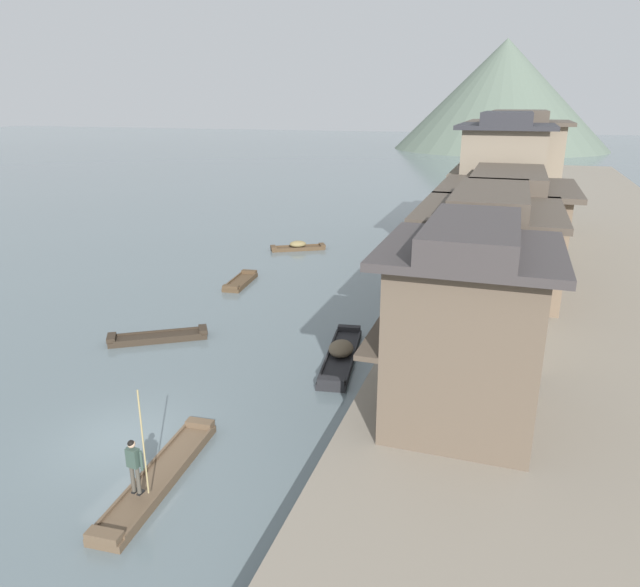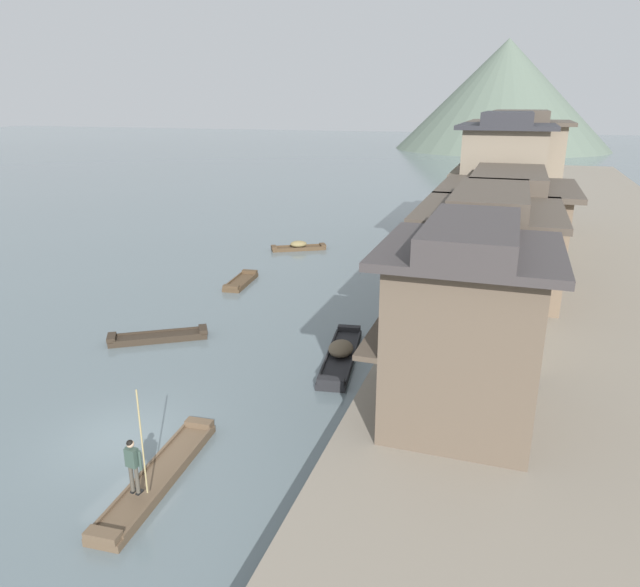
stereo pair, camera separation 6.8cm
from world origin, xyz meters
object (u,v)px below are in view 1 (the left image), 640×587
object	(u,v)px
boatman_person	(134,460)
house_waterfront_tall	(503,234)
house_waterfront_second	(485,268)
house_waterfront_narrow	(501,188)
house_waterfront_nearest	(465,326)
boat_upstream_distant	(341,354)
mooring_post_dock_near	(393,337)
boat_moored_nearest	(158,337)
boat_moored_second	(427,228)
boat_moored_third	(397,264)
boat_moored_far	(416,249)
house_waterfront_end	(510,182)
boat_foreground_poled	(160,477)
boat_midriver_drifting	(298,247)
boat_midriver_upstream	(241,282)
house_waterfront_far	(514,176)
mooring_post_dock_mid	(429,271)

from	to	relation	value
boatman_person	house_waterfront_tall	size ratio (longest dim) A/B	0.42
house_waterfront_second	house_waterfront_narrow	world-z (taller)	house_waterfront_narrow
boatman_person	house_waterfront_nearest	xyz separation A→B (m)	(7.60, 5.78, 2.49)
boatman_person	boat_upstream_distant	xyz separation A→B (m)	(2.48, 10.46, -1.15)
boat_upstream_distant	house_waterfront_narrow	bearing A→B (deg)	71.56
boat_upstream_distant	mooring_post_dock_near	distance (m)	2.39
boat_moored_nearest	boat_moored_second	distance (m)	28.65
boat_moored_third	house_waterfront_narrow	xyz separation A→B (m)	(5.94, 1.00, 5.04)
boat_moored_far	house_waterfront_tall	xyz separation A→B (m)	(5.99, -10.88, 3.76)
boat_moored_far	house_waterfront_end	world-z (taller)	house_waterfront_end
boat_foreground_poled	boat_midriver_drifting	xyz separation A→B (m)	(-5.69, 26.52, 0.10)
boat_midriver_upstream	house_waterfront_far	distance (m)	21.19
boat_moored_far	house_waterfront_tall	size ratio (longest dim) A/B	0.57
boat_moored_third	boat_upstream_distant	xyz separation A→B (m)	(0.59, -15.03, 0.12)
boat_moored_far	boatman_person	bearing A→B (deg)	-94.40
house_waterfront_end	mooring_post_dock_near	size ratio (longest dim) A/B	7.71
boat_foreground_poled	house_waterfront_tall	world-z (taller)	house_waterfront_tall
house_waterfront_far	house_waterfront_tall	bearing A→B (deg)	-90.74
boatman_person	boat_midriver_drifting	world-z (taller)	boatman_person
boat_foreground_poled	house_waterfront_far	distance (m)	33.70
house_waterfront_narrow	boat_moored_nearest	bearing A→B (deg)	-129.70
house_waterfront_far	house_waterfront_end	world-z (taller)	house_waterfront_far
boat_upstream_distant	house_waterfront_tall	world-z (taller)	house_waterfront_tall
boat_midriver_upstream	boat_moored_far	bearing A→B (deg)	53.24
house_waterfront_end	boat_midriver_upstream	bearing A→B (deg)	-124.18
boat_midriver_drifting	boat_moored_nearest	bearing A→B (deg)	-90.36
boat_midriver_upstream	mooring_post_dock_mid	bearing A→B (deg)	7.49
house_waterfront_second	house_waterfront_far	size ratio (longest dim) A/B	0.79
mooring_post_dock_mid	boat_upstream_distant	bearing A→B (deg)	-102.39
boat_moored_far	mooring_post_dock_mid	xyz separation A→B (m)	(2.31, -9.86, 1.26)
boat_midriver_drifting	house_waterfront_far	distance (m)	16.14
boat_midriver_upstream	mooring_post_dock_near	size ratio (longest dim) A/B	4.19
house_waterfront_second	house_waterfront_narrow	xyz separation A→B (m)	(0.03, 13.93, 1.30)
boat_moored_third	house_waterfront_far	distance (m)	11.41
mooring_post_dock_mid	house_waterfront_far	bearing A→B (deg)	73.56
house_waterfront_far	boat_upstream_distant	bearing A→B (deg)	-104.73
boat_moored_second	boat_midriver_upstream	xyz separation A→B (m)	(-8.14, -18.67, 0.01)
mooring_post_dock_near	mooring_post_dock_mid	size ratio (longest dim) A/B	0.86
house_waterfront_tall	boat_midriver_drifting	bearing A→B (deg)	149.09
boat_moored_third	house_waterfront_tall	xyz separation A→B (m)	(6.42, -6.28, 3.73)
boat_midriver_drifting	boat_midriver_upstream	world-z (taller)	boat_midriver_drifting
boat_moored_far	house_waterfront_tall	world-z (taller)	house_waterfront_tall
boat_moored_second	boat_midriver_drifting	xyz separation A→B (m)	(-7.82, -9.83, 0.11)
boat_midriver_upstream	boatman_person	bearing A→B (deg)	-72.00
boatman_person	house_waterfront_tall	bearing A→B (deg)	66.62
house_waterfront_narrow	house_waterfront_far	bearing A→B (deg)	84.46
house_waterfront_second	boat_moored_second	bearing A→B (deg)	103.03
boat_midriver_drifting	boat_midriver_upstream	bearing A→B (deg)	-92.06
boat_moored_third	house_waterfront_second	size ratio (longest dim) A/B	0.66
house_waterfront_tall	mooring_post_dock_mid	bearing A→B (deg)	164.53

